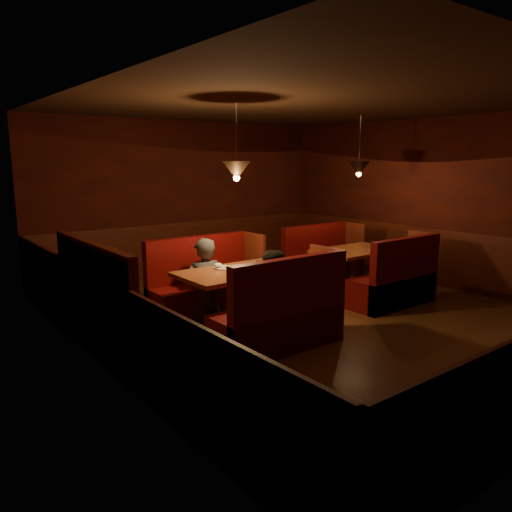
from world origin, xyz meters
TOP-DOWN VIEW (x-y plane):
  - room at (-0.28, 0.04)m, footprint 6.02×7.02m
  - main_table at (-1.17, 0.11)m, footprint 1.49×0.90m
  - main_bench_far at (-1.15, 0.95)m, footprint 1.64×0.59m
  - main_bench_near at (-1.15, -0.74)m, footprint 1.64×0.59m
  - second_table at (1.35, 0.37)m, footprint 1.35×0.86m
  - second_bench_far at (1.38, 1.18)m, footprint 1.49×0.56m
  - second_bench_near at (1.38, -0.43)m, footprint 1.49×0.56m
  - diner_a at (-1.35, 0.66)m, footprint 0.59×0.43m
  - diner_b at (-1.08, -0.55)m, footprint 0.89×0.80m

SIDE VIEW (x-z plane):
  - second_bench_far at x=1.38m, z-range -0.19..0.87m
  - second_bench_near at x=1.38m, z-range -0.19..0.87m
  - main_bench_far at x=-1.15m, z-range -0.20..0.91m
  - main_bench_near at x=-1.15m, z-range -0.20..0.91m
  - second_table at x=1.35m, z-range 0.18..0.94m
  - main_table at x=-1.17m, z-range 0.09..1.14m
  - diner_b at x=-1.08m, z-range 0.00..1.49m
  - diner_a at x=-1.35m, z-range 0.00..1.51m
  - room at x=-0.28m, z-range -0.41..2.51m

